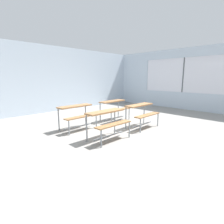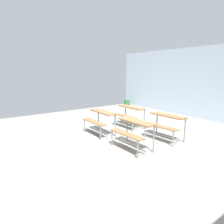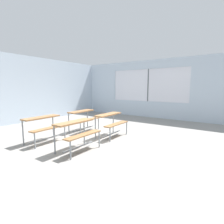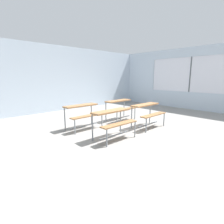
% 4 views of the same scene
% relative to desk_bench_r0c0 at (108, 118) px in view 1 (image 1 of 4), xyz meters
% --- Properties ---
extents(ground, '(10.00, 9.00, 0.05)m').
position_rel_desk_bench_r0c0_xyz_m(ground, '(0.79, 0.13, -0.59)').
color(ground, gray).
extents(wall_back, '(10.00, 0.12, 3.00)m').
position_rel_desk_bench_r0c0_xyz_m(wall_back, '(0.79, 4.63, 0.94)').
color(wall_back, silver).
rests_on(wall_back, ground).
extents(wall_right, '(0.12, 9.00, 3.00)m').
position_rel_desk_bench_r0c0_xyz_m(wall_right, '(5.79, -0.00, 0.88)').
color(wall_right, silver).
rests_on(wall_right, ground).
extents(desk_bench_r0c0, '(1.10, 0.60, 0.74)m').
position_rel_desk_bench_r0c0_xyz_m(desk_bench_r0c0, '(0.00, 0.00, 0.00)').
color(desk_bench_r0c0, olive).
rests_on(desk_bench_r0c0, ground).
extents(desk_bench_r0c1, '(1.11, 0.61, 0.74)m').
position_rel_desk_bench_r0c0_xyz_m(desk_bench_r0c1, '(1.53, 0.03, 0.00)').
color(desk_bench_r0c1, olive).
rests_on(desk_bench_r0c1, ground).
extents(desk_bench_r1c0, '(1.11, 0.61, 0.74)m').
position_rel_desk_bench_r0c0_xyz_m(desk_bench_r1c0, '(-0.07, 1.30, 0.00)').
color(desk_bench_r1c0, olive).
rests_on(desk_bench_r1c0, ground).
extents(desk_bench_r1c1, '(1.12, 0.63, 0.74)m').
position_rel_desk_bench_r0c0_xyz_m(desk_bench_r1c1, '(1.55, 1.29, 0.00)').
color(desk_bench_r1c1, olive).
rests_on(desk_bench_r1c1, ground).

